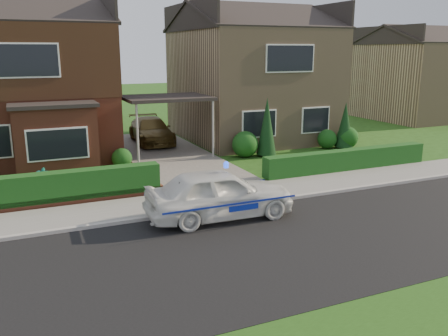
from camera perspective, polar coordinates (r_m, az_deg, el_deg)
ground at (r=12.44m, az=8.56°, el=-8.74°), size 120.00×120.00×0.00m
road at (r=12.44m, az=8.56°, el=-8.74°), size 60.00×6.00×0.02m
kerb at (r=14.91m, az=2.31°, el=-4.45°), size 60.00×0.16×0.12m
sidewalk at (r=15.82m, az=0.63°, el=-3.39°), size 60.00×2.00×0.10m
driveway at (r=22.07m, az=-6.80°, el=1.56°), size 3.80×12.00×0.12m
house_left at (r=23.56m, az=-23.06°, el=10.56°), size 7.50×9.53×7.25m
house_right at (r=26.55m, az=3.28°, el=11.57°), size 7.50×8.06×7.25m
carport_link at (r=21.62m, az=-6.96°, el=8.27°), size 3.80×3.00×2.77m
dwarf_wall at (r=15.63m, az=-21.11°, el=-4.07°), size 7.70×0.25×0.36m
hedge_left at (r=15.83m, az=-21.08°, el=-4.53°), size 7.50×0.55×0.90m
hedge_right at (r=19.82m, az=14.54°, el=-0.40°), size 7.50×0.55×0.80m
shrub_left_mid at (r=19.51m, az=-16.64°, el=1.23°), size 1.32×1.32×1.32m
shrub_left_near at (r=20.10m, az=-12.19°, el=1.16°), size 0.84×0.84×0.84m
shrub_right_near at (r=21.66m, az=2.55°, el=2.87°), size 1.20×1.20×1.20m
shrub_right_mid at (r=24.13m, az=12.30°, el=3.42°), size 0.96×0.96×0.96m
shrub_right_far at (r=24.48m, az=14.62°, el=3.58°), size 1.08×1.08×1.08m
conifer_a at (r=21.82m, az=5.17°, el=4.78°), size 0.90×0.90×2.60m
conifer_b at (r=24.27m, az=14.33°, el=4.85°), size 0.90×0.90×2.20m
neighbour_right at (r=36.76m, az=22.16°, el=9.59°), size 6.50×7.00×5.20m
police_car at (r=13.71m, az=-0.54°, el=-3.14°), size 3.96×4.37×1.63m
driveway_car at (r=24.77m, az=-8.75°, el=4.50°), size 2.03×4.48×1.27m
potted_plant_a at (r=17.41m, az=-20.90°, el=-1.44°), size 0.50×0.40×0.84m
potted_plant_b at (r=19.31m, az=-15.90°, el=0.18°), size 0.48×0.46×0.69m
potted_plant_c at (r=17.43m, az=-10.59°, el=-0.90°), size 0.42×0.42×0.73m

